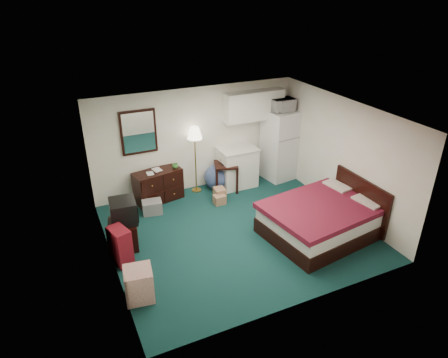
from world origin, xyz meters
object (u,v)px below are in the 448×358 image
fridge (280,145)px  suitcase (120,246)px  dresser (158,186)px  tv_stand (124,234)px  kitchen_counter (237,167)px  desk (226,177)px  bed (320,220)px  floor_lamp (195,160)px

fridge → suitcase: (-4.48, -1.89, -0.54)m
dresser → suitcase: 2.37m
dresser → tv_stand: dresser is taller
tv_stand → kitchen_counter: bearing=35.5°
desk → fridge: size_ratio=0.39×
bed → floor_lamp: bearing=111.4°
desk → tv_stand: (-2.78, -1.31, -0.08)m
floor_lamp → tv_stand: (-2.10, -1.57, -0.55)m
suitcase → floor_lamp: bearing=24.6°
dresser → tv_stand: (-1.13, -1.50, -0.11)m
dresser → fridge: 3.25m
kitchen_counter → tv_stand: bearing=-155.7°
floor_lamp → bed: 3.27m
fridge → bed: bearing=-111.7°
floor_lamp → fridge: bearing=-4.4°
fridge → tv_stand: bearing=-170.0°
dresser → floor_lamp: size_ratio=0.67×
bed → tv_stand: bearing=153.4°
dresser → tv_stand: bearing=-138.3°
floor_lamp → suitcase: (-2.25, -2.06, -0.46)m
desk → suitcase: bearing=-129.9°
kitchen_counter → fridge: size_ratio=0.54×
dresser → desk: 1.66m
bed → tv_stand: bed is taller
desk → fridge: bearing=22.0°
fridge → tv_stand: fridge is taller
fridge → desk: bearing=175.5°
tv_stand → desk: bearing=36.2°
floor_lamp → desk: bearing=-21.2°
dresser → kitchen_counter: kitchen_counter is taller
kitchen_counter → desk: bearing=-161.5°
bed → suitcase: 3.91m
desk → tv_stand: size_ratio=1.20×
bed → suitcase: suitcase is taller
desk → bed: (0.90, -2.56, -0.01)m
suitcase → kitchen_counter: bearing=12.5°
dresser → suitcase: size_ratio=1.52×
dresser → kitchen_counter: bearing=-13.2°
floor_lamp → suitcase: size_ratio=2.27×
tv_stand → bed: bearing=-7.7°
bed → suitcase: size_ratio=2.92×
kitchen_counter → tv_stand: size_ratio=1.68×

